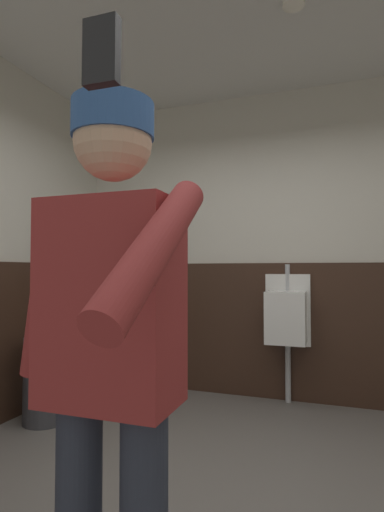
{
  "coord_description": "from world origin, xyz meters",
  "views": [
    {
      "loc": [
        0.53,
        -1.83,
        1.19
      ],
      "look_at": [
        -0.05,
        -0.18,
        1.25
      ],
      "focal_mm": 27.77,
      "sensor_mm": 36.0,
      "label": 1
    }
  ],
  "objects": [
    {
      "name": "wall_back",
      "position": [
        0.0,
        1.99,
        1.44
      ],
      "size": [
        4.42,
        0.12,
        2.88
      ],
      "primitive_type": "cube",
      "color": "beige",
      "rests_on": "ground_plane"
    },
    {
      "name": "cell_phone",
      "position": [
        0.19,
        -1.29,
        1.54
      ],
      "size": [
        0.06,
        0.02,
        0.11
      ],
      "primitive_type": "cube",
      "rotation": [
        -0.01,
        0.0,
        0.02
      ],
      "color": "black"
    },
    {
      "name": "person",
      "position": [
        -0.09,
        -0.79,
        1.01
      ],
      "size": [
        0.62,
        0.6,
        1.7
      ],
      "color": "#2D3342",
      "rests_on": "ground_plane"
    },
    {
      "name": "downlight_far",
      "position": [
        0.33,
        0.67,
        2.86
      ],
      "size": [
        0.14,
        0.14,
        0.03
      ],
      "primitive_type": "cylinder",
      "color": "white"
    },
    {
      "name": "trash_bin",
      "position": [
        -1.59,
        0.75,
        0.33
      ],
      "size": [
        0.34,
        0.34,
        0.66
      ],
      "primitive_type": "cylinder",
      "color": "#38383D",
      "rests_on": "ground_plane"
    },
    {
      "name": "urinal_solo",
      "position": [
        0.16,
        1.77,
        0.78
      ],
      "size": [
        0.4,
        0.34,
        1.24
      ],
      "color": "white",
      "rests_on": "ground_plane"
    },
    {
      "name": "wainscot_band_back",
      "position": [
        0.0,
        1.91,
        0.63
      ],
      "size": [
        3.82,
        0.03,
        1.25
      ],
      "primitive_type": "cube",
      "color": "#382319",
      "rests_on": "ground_plane"
    }
  ]
}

